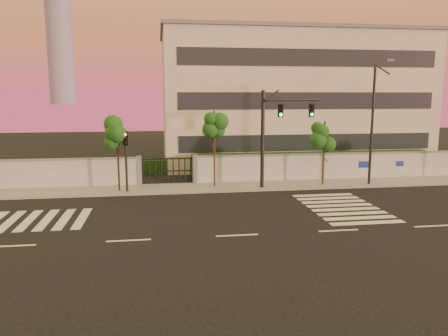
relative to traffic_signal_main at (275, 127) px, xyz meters
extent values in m
plane|color=black|center=(-4.34, -9.67, -4.31)|extent=(120.00, 120.00, 0.00)
cube|color=gray|center=(-4.34, 0.83, -4.23)|extent=(60.00, 3.00, 0.15)
cube|color=#A9ABB0|center=(10.16, 2.33, -3.31)|extent=(31.00, 0.30, 2.00)
cube|color=slate|center=(10.16, 2.33, -2.25)|extent=(31.00, 0.36, 0.12)
cube|color=slate|center=(-9.34, 2.33, -3.21)|extent=(0.35, 0.35, 2.20)
cube|color=slate|center=(-5.34, 2.33, -3.21)|extent=(0.35, 0.35, 2.20)
cube|color=black|center=(4.66, 4.83, -3.41)|extent=(20.00, 2.00, 1.80)
cube|color=black|center=(-7.34, 7.33, -3.71)|extent=(6.00, 1.50, 1.20)
cube|color=beige|center=(4.66, 12.33, 1.69)|extent=(24.00, 12.00, 12.00)
cube|color=#262D38|center=(4.66, 6.31, -1.81)|extent=(22.00, 0.08, 1.40)
cube|color=#262D38|center=(4.66, 6.31, 1.69)|extent=(22.00, 0.08, 1.40)
cube|color=#262D38|center=(4.66, 6.31, 5.19)|extent=(22.00, 0.08, 1.40)
cube|color=slate|center=(4.66, 12.33, 7.79)|extent=(24.40, 12.40, 0.30)
cylinder|color=gray|center=(-69.34, 270.33, 50.69)|extent=(16.00, 16.00, 110.00)
cube|color=silver|center=(-15.64, -5.67, -4.30)|extent=(0.50, 4.00, 0.02)
cube|color=silver|center=(-14.74, -5.67, -4.30)|extent=(0.50, 4.00, 0.02)
cube|color=silver|center=(-13.84, -5.67, -4.30)|extent=(0.50, 4.00, 0.02)
cube|color=silver|center=(-12.94, -5.67, -4.30)|extent=(0.50, 4.00, 0.02)
cube|color=silver|center=(-12.04, -5.67, -4.30)|extent=(0.50, 4.00, 0.02)
cube|color=silver|center=(2.66, -8.67, -4.30)|extent=(4.00, 0.50, 0.02)
cube|color=silver|center=(2.66, -7.77, -4.30)|extent=(4.00, 0.50, 0.02)
cube|color=silver|center=(2.66, -6.87, -4.30)|extent=(4.00, 0.50, 0.02)
cube|color=silver|center=(2.66, -5.97, -4.30)|extent=(4.00, 0.50, 0.02)
cube|color=silver|center=(2.66, -5.07, -4.30)|extent=(4.00, 0.50, 0.02)
cube|color=silver|center=(2.66, -4.17, -4.30)|extent=(4.00, 0.50, 0.02)
cube|color=silver|center=(2.66, -3.27, -4.30)|extent=(4.00, 0.50, 0.02)
cube|color=silver|center=(2.66, -2.37, -4.30)|extent=(4.00, 0.50, 0.02)
cube|color=silver|center=(-14.34, -9.67, -4.30)|extent=(2.00, 0.15, 0.01)
cube|color=silver|center=(-9.34, -9.67, -4.30)|extent=(2.00, 0.15, 0.01)
cube|color=silver|center=(-4.34, -9.67, -4.30)|extent=(2.00, 0.15, 0.01)
cube|color=silver|center=(0.66, -9.67, -4.30)|extent=(2.00, 0.15, 0.01)
cube|color=silver|center=(5.66, -9.67, -4.30)|extent=(2.00, 0.15, 0.01)
cylinder|color=#382314|center=(-10.61, 0.44, -1.80)|extent=(0.13, 0.13, 5.01)
sphere|color=#134515|center=(-10.61, 0.44, -0.30)|extent=(1.17, 1.17, 1.17)
sphere|color=#134515|center=(-10.23, 0.66, -1.05)|extent=(0.90, 0.90, 0.90)
sphere|color=#134515|center=(-10.93, 0.28, -0.80)|extent=(0.85, 0.85, 0.85)
cylinder|color=#382314|center=(-4.07, 0.98, -1.59)|extent=(0.13, 0.13, 5.43)
sphere|color=#134515|center=(-4.07, 0.98, 0.04)|extent=(1.19, 1.19, 1.19)
sphere|color=#134515|center=(-3.69, 1.19, -0.78)|extent=(0.91, 0.91, 0.91)
sphere|color=#134515|center=(-4.39, 0.82, -0.51)|extent=(0.86, 0.86, 0.86)
cylinder|color=#382314|center=(3.69, 0.36, -1.97)|extent=(0.13, 0.13, 4.67)
sphere|color=#134515|center=(3.69, 0.36, -0.57)|extent=(1.20, 1.20, 1.20)
sphere|color=#134515|center=(4.08, 0.57, -1.27)|extent=(0.92, 0.92, 0.92)
sphere|color=#134515|center=(3.37, 0.19, -1.04)|extent=(0.87, 0.87, 0.87)
cylinder|color=black|center=(-0.86, 0.01, -0.90)|extent=(0.26, 0.26, 6.82)
cylinder|color=black|center=(1.23, 0.01, 1.85)|extent=(4.15, 0.86, 0.18)
cube|color=black|center=(0.35, -0.04, 1.13)|extent=(0.38, 0.20, 0.99)
sphere|color=#0CF259|center=(0.35, -0.15, 0.83)|extent=(0.22, 0.22, 0.22)
cube|color=black|center=(2.55, -0.04, 1.13)|extent=(0.38, 0.20, 0.99)
sphere|color=#0CF259|center=(2.55, -0.15, 0.83)|extent=(0.22, 0.22, 0.22)
cylinder|color=black|center=(-10.06, 0.03, -2.18)|extent=(0.15, 0.15, 4.26)
cube|color=black|center=(-10.06, -0.02, -0.62)|extent=(0.33, 0.17, 0.85)
sphere|color=red|center=(-10.06, -0.13, -0.35)|extent=(0.19, 0.19, 0.19)
cylinder|color=black|center=(7.07, 0.02, -0.10)|extent=(0.19, 0.19, 8.41)
cylinder|color=black|center=(7.07, -0.93, 3.89)|extent=(0.11, 2.01, 0.82)
cube|color=#3F3F44|center=(7.07, -1.88, 4.42)|extent=(0.53, 0.26, 0.16)
camera|label=1|loc=(-7.83, -29.02, 2.25)|focal=35.00mm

